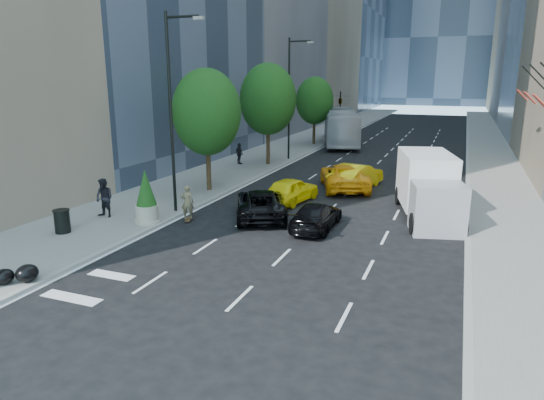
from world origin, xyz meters
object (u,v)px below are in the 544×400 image
at_px(black_sedan_mercedes, 316,216).
at_px(city_bus, 341,127).
at_px(skateboarder, 187,204).
at_px(black_sedan_lincoln, 261,203).
at_px(trash_can, 62,222).
at_px(planter_shrub, 146,197).
at_px(box_truck, 428,186).

xyz_separation_m(black_sedan_mercedes, city_bus, (-6.00, 29.70, 1.24)).
height_order(skateboarder, city_bus, city_bus).
height_order(black_sedan_lincoln, trash_can, black_sedan_lincoln).
xyz_separation_m(black_sedan_lincoln, planter_shrub, (-4.63, -3.31, 0.67)).
height_order(black_sedan_mercedes, city_bus, city_bus).
xyz_separation_m(black_sedan_lincoln, trash_can, (-7.29, -6.07, -0.07)).
xyz_separation_m(skateboarder, box_truck, (11.12, 5.09, 0.77)).
distance_m(black_sedan_lincoln, trash_can, 9.48).
bearing_deg(skateboarder, planter_shrub, 17.29).
relative_size(skateboarder, city_bus, 0.13).
bearing_deg(skateboarder, trash_can, 20.52).
bearing_deg(skateboarder, box_truck, -179.42).
distance_m(skateboarder, trash_can, 5.81).
bearing_deg(black_sedan_mercedes, box_truck, -140.95).
height_order(black_sedan_lincoln, planter_shrub, planter_shrub).
xyz_separation_m(skateboarder, city_bus, (0.35, 30.88, 1.00)).
xyz_separation_m(black_sedan_mercedes, box_truck, (4.78, 3.92, 1.01)).
xyz_separation_m(trash_can, planter_shrub, (2.65, 2.76, 0.74)).
bearing_deg(trash_can, black_sedan_mercedes, 26.57).
distance_m(black_sedan_mercedes, city_bus, 30.33).
bearing_deg(box_truck, black_sedan_mercedes, -154.76).
relative_size(skateboarder, black_sedan_lincoln, 0.33).
bearing_deg(trash_can, skateboarder, 44.54).
bearing_deg(black_sedan_lincoln, city_bus, -108.86).
relative_size(black_sedan_mercedes, box_truck, 0.61).
bearing_deg(box_truck, trash_can, -163.14).
relative_size(black_sedan_lincoln, city_bus, 0.39).
bearing_deg(planter_shrub, black_sedan_mercedes, 17.56).
bearing_deg(box_truck, city_bus, 98.57).
xyz_separation_m(city_bus, trash_can, (-4.49, -34.95, -1.21)).
bearing_deg(black_sedan_mercedes, planter_shrub, 17.25).
relative_size(city_bus, box_truck, 1.88).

